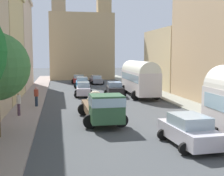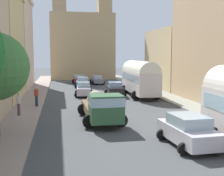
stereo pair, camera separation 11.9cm
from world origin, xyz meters
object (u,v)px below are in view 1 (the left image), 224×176
object	(u,v)px
car_2	(79,79)
car_4	(115,89)
parked_bus_1	(139,77)
pedestrian_1	(36,96)
cargo_truck_0	(102,107)
pedestrian_0	(19,103)
car_0	(83,89)
car_1	(82,82)
car_5	(96,80)
car_3	(189,130)

from	to	relation	value
car_2	car_4	world-z (taller)	car_4
parked_bus_1	pedestrian_1	size ratio (longest dim) A/B	5.05
cargo_truck_0	pedestrian_0	size ratio (longest dim) A/B	3.82
car_0	car_1	bearing A→B (deg)	86.47
car_2	cargo_truck_0	bearing A→B (deg)	-90.81
car_1	car_5	bearing A→B (deg)	60.05
cargo_truck_0	car_2	size ratio (longest dim) A/B	1.63
car_2	pedestrian_0	distance (m)	27.29
cargo_truck_0	pedestrian_1	distance (m)	8.50
cargo_truck_0	car_1	xyz separation A→B (m)	(0.45, 22.95, -0.38)
cargo_truck_0	pedestrian_1	xyz separation A→B (m)	(-4.86, 6.98, -0.07)
parked_bus_1	pedestrian_1	world-z (taller)	parked_bus_1
cargo_truck_0	car_2	distance (m)	29.57
car_4	car_2	bearing A→B (deg)	100.21
pedestrian_0	pedestrian_1	xyz separation A→B (m)	(1.02, 3.97, -0.03)
car_3	pedestrian_1	bearing A→B (deg)	123.46
cargo_truck_0	car_1	size ratio (longest dim) A/B	1.78
car_1	car_4	bearing A→B (deg)	-73.39
car_1	car_4	distance (m)	10.22
car_0	car_4	size ratio (longest dim) A/B	1.00
car_1	pedestrian_1	distance (m)	16.84
car_2	pedestrian_0	world-z (taller)	pedestrian_0
car_0	cargo_truck_0	bearing A→B (deg)	-89.51
parked_bus_1	pedestrian_0	bearing A→B (deg)	-141.21
parked_bus_1	car_2	bearing A→B (deg)	108.60
car_4	car_1	bearing A→B (deg)	106.61
car_1	car_2	world-z (taller)	car_1
car_0	car_4	world-z (taller)	car_4
car_5	parked_bus_1	bearing A→B (deg)	-78.49
cargo_truck_0	car_2	world-z (taller)	cargo_truck_0
car_0	car_4	xyz separation A→B (m)	(3.49, -0.62, 0.01)
cargo_truck_0	pedestrian_0	distance (m)	6.60
parked_bus_1	car_4	bearing A→B (deg)	169.28
car_4	car_5	bearing A→B (deg)	91.15
parked_bus_1	pedestrian_0	world-z (taller)	parked_bus_1
car_5	car_3	bearing A→B (deg)	-89.02
cargo_truck_0	car_0	bearing A→B (deg)	90.49
car_0	car_3	distance (m)	20.05
car_0	pedestrian_1	world-z (taller)	pedestrian_1
car_4	pedestrian_1	xyz separation A→B (m)	(-8.23, -6.19, 0.25)
car_1	pedestrian_0	world-z (taller)	pedestrian_0
parked_bus_1	pedestrian_0	distance (m)	15.43
car_2	car_4	xyz separation A→B (m)	(2.95, -16.40, 0.09)
car_4	cargo_truck_0	bearing A→B (deg)	-104.36
car_4	car_5	world-z (taller)	car_4
parked_bus_1	car_5	bearing A→B (deg)	101.51
car_4	pedestrian_1	distance (m)	10.30
car_1	car_3	distance (m)	29.04
cargo_truck_0	car_3	bearing A→B (deg)	-58.28
pedestrian_1	cargo_truck_0	bearing A→B (deg)	-55.12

